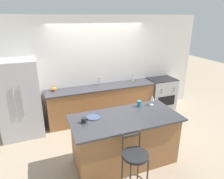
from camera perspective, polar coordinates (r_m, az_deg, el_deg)
name	(u,v)px	position (r m, az deg, el deg)	size (l,w,h in m)	color
ground_plane	(106,123)	(5.34, -1.62, -9.62)	(18.00, 18.00, 0.00)	tan
wall_back	(98,68)	(5.40, -4.04, 6.15)	(6.00, 0.07, 2.70)	silver
back_counter	(102,102)	(5.43, -2.90, -3.69)	(2.89, 0.62, 0.92)	#936038
sink_faucet	(99,80)	(5.38, -3.63, 2.86)	(0.02, 0.13, 0.22)	#ADAFB5
kitchen_island	(125,140)	(3.86, 3.74, -14.11)	(1.98, 0.94, 0.96)	#936038
refrigerator	(20,99)	(4.98, -24.85, -2.48)	(0.90, 0.74, 1.79)	#BCBCC1
oven_range	(161,94)	(6.19, 13.76, -1.14)	(0.78, 0.62, 0.93)	#ADAFB5
bar_stool_near	(135,162)	(3.20, 6.52, -19.79)	(0.40, 0.40, 1.03)	#332D28
dinner_plate	(93,117)	(3.61, -5.35, -7.81)	(0.26, 0.26, 0.02)	#425170
wine_glass	(152,98)	(4.11, 11.46, -2.41)	(0.08, 0.08, 0.21)	white
coffee_mug	(84,120)	(3.45, -8.01, -8.70)	(0.12, 0.09, 0.09)	#232326
tumbler_cup	(139,104)	(4.03, 7.73, -4.03)	(0.08, 0.08, 0.12)	teal
pumpkin_decoration	(53,89)	(5.14, -16.41, 0.15)	(0.12, 0.12, 0.12)	orange
soap_bottle	(133,78)	(5.72, 5.89, 3.21)	(0.05, 0.05, 0.18)	silver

